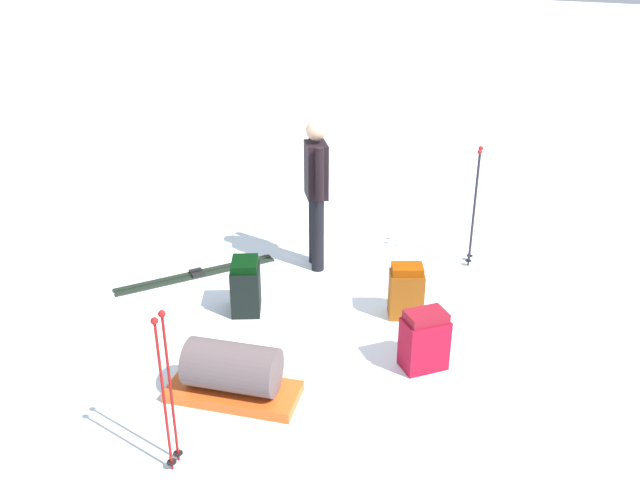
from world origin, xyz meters
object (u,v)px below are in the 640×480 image
object	(u,v)px
backpack_small_spare	(424,340)
ski_poles_planted_near	(475,201)
ski_poles_planted_far	(166,385)
skier_standing	(316,187)
backpack_bright	(406,291)
gear_sled	(233,373)
ski_pair_near	(197,274)
backpack_large_dark	(246,286)

from	to	relation	value
backpack_small_spare	ski_poles_planted_near	world-z (taller)	ski_poles_planted_near
ski_poles_planted_far	backpack_small_spare	bearing A→B (deg)	155.51
skier_standing	backpack_bright	size ratio (longest dim) A/B	3.07
skier_standing	backpack_small_spare	distance (m)	2.29
backpack_bright	ski_poles_planted_near	bearing A→B (deg)	177.11
backpack_small_spare	gear_sled	xyz separation A→B (m)	(1.24, -1.10, -0.04)
ski_pair_near	gear_sled	xyz separation A→B (m)	(1.40, 1.75, 0.21)
skier_standing	gear_sled	distance (m)	2.58
backpack_bright	backpack_small_spare	size ratio (longest dim) A/B	1.01
gear_sled	backpack_small_spare	bearing A→B (deg)	138.50
skier_standing	backpack_large_dark	xyz separation A→B (m)	(1.22, -0.02, -0.68)
backpack_bright	ski_pair_near	bearing A→B (deg)	-77.28
backpack_large_dark	gear_sled	world-z (taller)	backpack_large_dark
skier_standing	gear_sled	xyz separation A→B (m)	(2.35, 0.78, -0.73)
ski_pair_near	backpack_small_spare	size ratio (longest dim) A/B	3.07
backpack_bright	skier_standing	bearing A→B (deg)	-107.31
ski_pair_near	gear_sled	world-z (taller)	gear_sled
ski_pair_near	ski_poles_planted_far	world-z (taller)	ski_poles_planted_far
ski_poles_planted_far	ski_pair_near	bearing A→B (deg)	-139.28
backpack_bright	backpack_small_spare	bearing A→B (deg)	37.54
ski_pair_near	backpack_bright	xyz separation A→B (m)	(-0.52, 2.32, 0.26)
backpack_large_dark	ski_poles_planted_near	size ratio (longest dim) A/B	0.41
backpack_small_spare	ski_poles_planted_far	distance (m)	2.30
ski_poles_planted_near	ski_poles_planted_far	bearing A→B (deg)	-6.58
backpack_small_spare	ski_poles_planted_far	bearing A→B (deg)	-24.49
backpack_large_dark	backpack_bright	xyz separation A→B (m)	(-0.80, 1.37, -0.00)
backpack_bright	gear_sled	bearing A→B (deg)	-16.51
ski_poles_planted_far	gear_sled	size ratio (longest dim) A/B	1.07
backpack_bright	ski_poles_planted_far	world-z (taller)	ski_poles_planted_far
backpack_large_dark	ski_poles_planted_far	size ratio (longest dim) A/B	0.45
backpack_large_dark	backpack_small_spare	bearing A→B (deg)	93.52
skier_standing	ski_poles_planted_far	bearing A→B (deg)	16.55
skier_standing	backpack_large_dark	size ratio (longest dim) A/B	3.03
ski_poles_planted_near	ski_poles_planted_far	size ratio (longest dim) A/B	1.11
backpack_bright	backpack_small_spare	world-z (taller)	backpack_bright
backpack_large_dark	gear_sled	size ratio (longest dim) A/B	0.48
backpack_large_dark	backpack_small_spare	world-z (taller)	backpack_large_dark
ski_poles_planted_far	backpack_bright	bearing A→B (deg)	171.47
gear_sled	ski_poles_planted_far	bearing A→B (deg)	11.00
backpack_small_spare	gear_sled	bearing A→B (deg)	-41.50
skier_standing	ski_poles_planted_far	distance (m)	3.31
gear_sled	ski_poles_planted_near	bearing A→B (deg)	169.23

